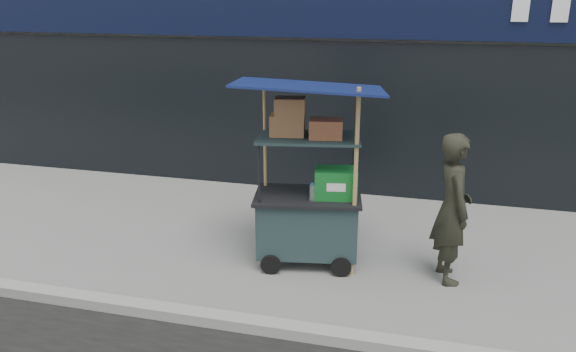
# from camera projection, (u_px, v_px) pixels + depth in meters

# --- Properties ---
(ground) EXTENTS (80.00, 80.00, 0.00)m
(ground) POSITION_uv_depth(u_px,v_px,m) (297.00, 324.00, 5.54)
(ground) COLOR slate
(ground) RESTS_ON ground
(curb) EXTENTS (80.00, 0.18, 0.12)m
(curb) POSITION_uv_depth(u_px,v_px,m) (292.00, 330.00, 5.34)
(curb) COLOR gray
(curb) RESTS_ON ground
(vendor_cart) EXTENTS (1.82, 1.43, 2.23)m
(vendor_cart) POSITION_uv_depth(u_px,v_px,m) (309.00, 201.00, 6.58)
(vendor_cart) COLOR #1A2D2D
(vendor_cart) RESTS_ON ground
(vendor_man) EXTENTS (0.57, 0.71, 1.71)m
(vendor_man) POSITION_uv_depth(u_px,v_px,m) (452.00, 208.00, 6.17)
(vendor_man) COLOR black
(vendor_man) RESTS_ON ground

